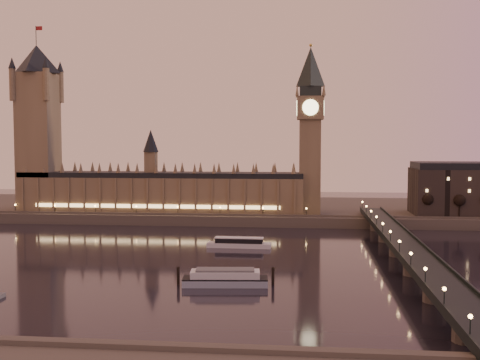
% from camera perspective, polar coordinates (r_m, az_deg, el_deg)
% --- Properties ---
extents(ground, '(700.00, 700.00, 0.00)m').
position_cam_1_polar(ground, '(260.82, -5.21, -7.59)').
color(ground, black).
rests_on(ground, ground).
extents(far_embankment, '(560.00, 130.00, 6.00)m').
position_cam_1_polar(far_embankment, '(419.00, 3.26, -2.85)').
color(far_embankment, '#423D35').
rests_on(far_embankment, ground).
extents(palace_of_westminster, '(180.00, 26.62, 52.00)m').
position_cam_1_polar(palace_of_westminster, '(383.69, -7.57, -0.68)').
color(palace_of_westminster, brown).
rests_on(palace_of_westminster, ground).
extents(victoria_tower, '(31.68, 31.68, 118.00)m').
position_cam_1_polar(victoria_tower, '(409.11, -18.62, 5.61)').
color(victoria_tower, brown).
rests_on(victoria_tower, ground).
extents(big_ben, '(17.68, 17.68, 104.00)m').
position_cam_1_polar(big_ben, '(371.91, 6.68, 5.70)').
color(big_ben, brown).
rests_on(big_ben, ground).
extents(westminster_bridge, '(13.20, 260.00, 15.30)m').
position_cam_1_polar(westminster_bridge, '(258.18, 15.28, -6.58)').
color(westminster_bridge, black).
rests_on(westminster_bridge, ground).
extents(bare_tree_0, '(6.72, 6.72, 13.67)m').
position_cam_1_polar(bare_tree_0, '(368.72, 17.49, -1.86)').
color(bare_tree_0, black).
rests_on(bare_tree_0, ground).
extents(bare_tree_1, '(6.72, 6.72, 13.67)m').
position_cam_1_polar(bare_tree_1, '(372.31, 19.96, -1.86)').
color(bare_tree_1, black).
rests_on(bare_tree_1, ground).
extents(cruise_boat_a, '(30.73, 7.24, 4.90)m').
position_cam_1_polar(cruise_boat_a, '(289.84, -0.09, -5.99)').
color(cruise_boat_a, silver).
rests_on(cruise_boat_a, ground).
extents(moored_barge, '(34.60, 11.28, 6.37)m').
position_cam_1_polar(moored_barge, '(215.56, -1.41, -9.27)').
color(moored_barge, '#8A9BB0').
rests_on(moored_barge, ground).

